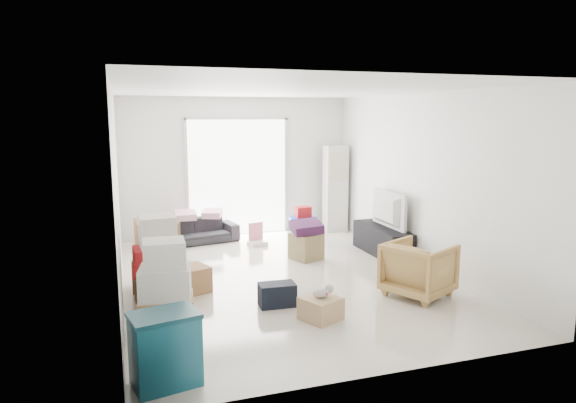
# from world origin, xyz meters

# --- Properties ---
(room_shell) EXTENTS (4.98, 6.48, 3.18)m
(room_shell) POSITION_xyz_m (0.00, 0.00, 1.35)
(room_shell) COLOR beige
(room_shell) RESTS_ON ground
(sliding_door) EXTENTS (2.10, 0.04, 2.33)m
(sliding_door) POSITION_xyz_m (0.00, 2.98, 1.24)
(sliding_door) COLOR white
(sliding_door) RESTS_ON room_shell
(ac_tower) EXTENTS (0.45, 0.30, 1.75)m
(ac_tower) POSITION_xyz_m (1.95, 2.65, 0.88)
(ac_tower) COLOR silver
(ac_tower) RESTS_ON room_shell
(tv_console) EXTENTS (0.43, 1.43, 0.48)m
(tv_console) POSITION_xyz_m (2.00, 0.71, 0.24)
(tv_console) COLOR black
(tv_console) RESTS_ON room_shell
(television) EXTENTS (0.61, 1.06, 0.14)m
(television) POSITION_xyz_m (2.00, 0.71, 0.55)
(television) COLOR black
(television) RESTS_ON tv_console
(sofa) EXTENTS (1.61, 0.75, 0.61)m
(sofa) POSITION_xyz_m (-0.93, 2.50, 0.30)
(sofa) COLOR #26262B
(sofa) RESTS_ON room_shell
(pillow_left) EXTENTS (0.37, 0.29, 0.11)m
(pillow_left) POSITION_xyz_m (-1.10, 2.48, 0.66)
(pillow_left) COLOR #D59CAB
(pillow_left) RESTS_ON sofa
(pillow_right) EXTENTS (0.42, 0.38, 0.12)m
(pillow_right) POSITION_xyz_m (-0.61, 2.51, 0.67)
(pillow_right) COLOR #D59CAB
(pillow_right) RESTS_ON sofa
(armchair) EXTENTS (0.99, 1.01, 0.79)m
(armchair) POSITION_xyz_m (1.46, -1.26, 0.39)
(armchair) COLOR tan
(armchair) RESTS_ON room_shell
(storage_bins) EXTENTS (0.65, 0.52, 0.66)m
(storage_bins) POSITION_xyz_m (-1.90, -2.56, 0.33)
(storage_bins) COLOR #144F62
(storage_bins) RESTS_ON room_shell
(box_stack_a) EXTENTS (0.63, 0.54, 1.05)m
(box_stack_a) POSITION_xyz_m (-1.80, -1.50, 0.47)
(box_stack_a) COLOR #966543
(box_stack_a) RESTS_ON room_shell
(box_stack_b) EXTENTS (0.63, 0.60, 1.14)m
(box_stack_b) POSITION_xyz_m (-1.80, -0.54, 0.49)
(box_stack_b) COLOR #966543
(box_stack_b) RESTS_ON room_shell
(box_stack_c) EXTENTS (0.71, 0.62, 0.95)m
(box_stack_c) POSITION_xyz_m (-1.77, 0.13, 0.46)
(box_stack_c) COLOR #966543
(box_stack_c) RESTS_ON room_shell
(loose_box) EXTENTS (0.53, 0.53, 0.35)m
(loose_box) POSITION_xyz_m (-1.36, -0.18, 0.17)
(loose_box) COLOR #966543
(loose_box) RESTS_ON room_shell
(duffel_bag) EXTENTS (0.46, 0.29, 0.29)m
(duffel_bag) POSITION_xyz_m (-0.41, -1.04, 0.14)
(duffel_bag) COLOR black
(duffel_bag) RESTS_ON room_shell
(ottoman) EXTENTS (0.56, 0.56, 0.43)m
(ottoman) POSITION_xyz_m (0.66, 0.84, 0.22)
(ottoman) COLOR #8C7E51
(ottoman) RESTS_ON room_shell
(blanket) EXTENTS (0.50, 0.50, 0.14)m
(blanket) POSITION_xyz_m (0.66, 0.84, 0.50)
(blanket) COLOR #3E1A41
(blanket) RESTS_ON ottoman
(kids_table) EXTENTS (0.53, 0.53, 0.65)m
(kids_table) POSITION_xyz_m (1.03, 2.04, 0.47)
(kids_table) COLOR #0935CC
(kids_table) RESTS_ON room_shell
(toy_walker) EXTENTS (0.36, 0.34, 0.41)m
(toy_walker) POSITION_xyz_m (0.12, 2.00, 0.11)
(toy_walker) COLOR silver
(toy_walker) RESTS_ON room_shell
(wood_crate) EXTENTS (0.53, 0.53, 0.27)m
(wood_crate) POSITION_xyz_m (-0.06, -1.61, 0.13)
(wood_crate) COLOR tan
(wood_crate) RESTS_ON room_shell
(plush_bunny) EXTENTS (0.27, 0.15, 0.13)m
(plush_bunny) POSITION_xyz_m (-0.03, -1.60, 0.33)
(plush_bunny) COLOR #B2ADA8
(plush_bunny) RESTS_ON wood_crate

